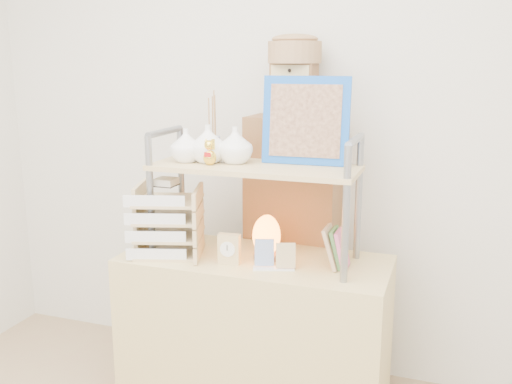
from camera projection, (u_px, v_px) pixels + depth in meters
room_shell at (159, 31)px, 1.60m from camera, size 3.42×3.41×2.61m
desk at (255, 335)px, 2.64m from camera, size 1.20×0.50×0.75m
cabinet at (293, 250)px, 2.89m from camera, size 0.46×0.26×1.35m
hutch at (243, 156)px, 2.48m from camera, size 0.90×0.34×0.80m
letter_tray at (168, 224)px, 2.58m from camera, size 0.36×0.35×0.35m
salt_lamp at (266, 237)px, 2.52m from camera, size 0.13×0.12×0.20m
desk_clock at (229, 249)px, 2.46m from camera, size 0.10×0.05×0.13m
postcard_stand at (274, 261)px, 2.41m from camera, size 0.18×0.10×0.13m
drawer_chest at (294, 90)px, 2.69m from camera, size 0.20×0.16×0.25m
woven_basket at (295, 52)px, 2.65m from camera, size 0.25×0.25×0.10m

